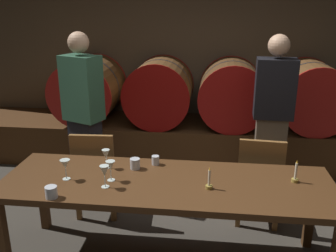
{
  "coord_description": "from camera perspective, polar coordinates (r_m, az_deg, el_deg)",
  "views": [
    {
      "loc": [
        0.18,
        -2.51,
        2.02
      ],
      "look_at": [
        -0.18,
        0.6,
        0.97
      ],
      "focal_mm": 39.68,
      "sensor_mm": 36.0,
      "label": 1
    }
  ],
  "objects": [
    {
      "name": "back_wall",
      "position": [
        5.21,
        4.76,
        10.79
      ],
      "size": [
        6.93,
        0.24,
        2.64
      ],
      "primitive_type": "cube",
      "color": "brown",
      "rests_on": "ground"
    },
    {
      "name": "barrel_shelf",
      "position": [
        4.94,
        4.19,
        -2.37
      ],
      "size": [
        6.23,
        0.9,
        0.52
      ],
      "primitive_type": "cube",
      "color": "#4C2D16",
      "rests_on": "ground"
    },
    {
      "name": "wine_barrel_far_left",
      "position": [
        5.0,
        -12.04,
        5.52
      ],
      "size": [
        0.83,
        0.85,
        0.83
      ],
      "color": "brown",
      "rests_on": "barrel_shelf"
    },
    {
      "name": "wine_barrel_center_left",
      "position": [
        4.78,
        -1.27,
        5.34
      ],
      "size": [
        0.83,
        0.85,
        0.83
      ],
      "color": "brown",
      "rests_on": "barrel_shelf"
    },
    {
      "name": "wine_barrel_center_right",
      "position": [
        4.74,
        9.74,
        4.97
      ],
      "size": [
        0.83,
        0.85,
        0.83
      ],
      "color": "#513319",
      "rests_on": "barrel_shelf"
    },
    {
      "name": "wine_barrel_far_right",
      "position": [
        4.89,
        21.02,
        4.4
      ],
      "size": [
        0.83,
        0.85,
        0.83
      ],
      "color": "brown",
      "rests_on": "barrel_shelf"
    },
    {
      "name": "dining_table",
      "position": [
        2.88,
        -0.23,
        -9.61
      ],
      "size": [
        2.53,
        0.81,
        0.73
      ],
      "color": "#4C2D16",
      "rests_on": "ground"
    },
    {
      "name": "chair_left",
      "position": [
        3.65,
        -10.96,
        -6.6
      ],
      "size": [
        0.42,
        0.42,
        0.88
      ],
      "rotation": [
        0.0,
        0.0,
        3.2
      ],
      "color": "brown",
      "rests_on": "ground"
    },
    {
      "name": "chair_right",
      "position": [
        3.56,
        13.86,
        -7.52
      ],
      "size": [
        0.43,
        0.43,
        0.88
      ],
      "rotation": [
        0.0,
        0.0,
        3.07
      ],
      "color": "brown",
      "rests_on": "ground"
    },
    {
      "name": "guest_left",
      "position": [
        3.93,
        -12.79,
        1.54
      ],
      "size": [
        0.44,
        0.37,
        1.75
      ],
      "rotation": [
        0.0,
        0.0,
        2.75
      ],
      "color": "black",
      "rests_on": "ground"
    },
    {
      "name": "guest_right",
      "position": [
        3.86,
        15.68,
        0.85
      ],
      "size": [
        0.39,
        0.26,
        1.74
      ],
      "rotation": [
        0.0,
        0.0,
        3.09
      ],
      "color": "brown",
      "rests_on": "ground"
    },
    {
      "name": "candle_left",
      "position": [
        2.74,
        6.33,
        -8.71
      ],
      "size": [
        0.05,
        0.05,
        0.17
      ],
      "color": "olive",
      "rests_on": "dining_table"
    },
    {
      "name": "candle_right",
      "position": [
        2.97,
        18.97,
        -7.3
      ],
      "size": [
        0.05,
        0.05,
        0.18
      ],
      "color": "olive",
      "rests_on": "dining_table"
    },
    {
      "name": "wine_glass_far_left",
      "position": [
        2.93,
        -15.51,
        -5.75
      ],
      "size": [
        0.08,
        0.08,
        0.16
      ],
      "color": "silver",
      "rests_on": "dining_table"
    },
    {
      "name": "wine_glass_center_left",
      "position": [
        3.06,
        -9.52,
        -4.41
      ],
      "size": [
        0.06,
        0.06,
        0.16
      ],
      "color": "silver",
      "rests_on": "dining_table"
    },
    {
      "name": "wine_glass_center_right",
      "position": [
        2.75,
        -9.74,
        -6.95
      ],
      "size": [
        0.07,
        0.07,
        0.17
      ],
      "color": "silver",
      "rests_on": "dining_table"
    },
    {
      "name": "wine_glass_far_right",
      "position": [
        2.84,
        -8.83,
        -6.11
      ],
      "size": [
        0.07,
        0.07,
        0.16
      ],
      "color": "silver",
      "rests_on": "dining_table"
    },
    {
      "name": "cup_left",
      "position": [
        2.73,
        -17.5,
        -9.68
      ],
      "size": [
        0.08,
        0.08,
        0.09
      ],
      "primitive_type": "cylinder",
      "color": "silver",
      "rests_on": "dining_table"
    },
    {
      "name": "cup_center",
      "position": [
        3.04,
        -5.09,
        -5.79
      ],
      "size": [
        0.08,
        0.08,
        0.09
      ],
      "primitive_type": "cylinder",
      "color": "silver",
      "rests_on": "dining_table"
    },
    {
      "name": "cup_right",
      "position": [
        3.11,
        -1.94,
        -5.28
      ],
      "size": [
        0.06,
        0.06,
        0.08
      ],
      "primitive_type": "cylinder",
      "color": "silver",
      "rests_on": "dining_table"
    }
  ]
}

